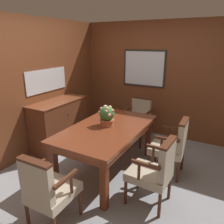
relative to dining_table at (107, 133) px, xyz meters
name	(u,v)px	position (x,y,z in m)	size (l,w,h in m)	color
ground_plane	(106,172)	(0.01, -0.07, -0.67)	(14.00, 14.00, 0.00)	gray
wall_back	(150,80)	(0.01, 1.87, 0.56)	(7.20, 0.08, 2.45)	brown
wall_left	(30,88)	(-1.55, -0.07, 0.56)	(0.08, 7.20, 2.45)	brown
dining_table	(107,133)	(0.00, 0.00, 0.00)	(1.03, 1.78, 0.76)	maroon
chair_right_far	(172,145)	(0.93, 0.40, -0.16)	(0.53, 0.51, 0.93)	#472314
chair_right_near	(155,170)	(0.91, -0.40, -0.16)	(0.53, 0.52, 0.93)	#472314
chair_head_far	(138,118)	(0.01, 1.28, -0.16)	(0.52, 0.54, 0.93)	#472314
chair_head_near	(48,189)	(0.02, -1.32, -0.16)	(0.51, 0.53, 0.93)	#472314
potted_plant	(107,116)	(-0.04, 0.06, 0.26)	(0.24, 0.24, 0.32)	#B2603D
sideboard_cabinet	(60,124)	(-1.27, 0.31, -0.19)	(0.51, 1.22, 0.94)	brown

